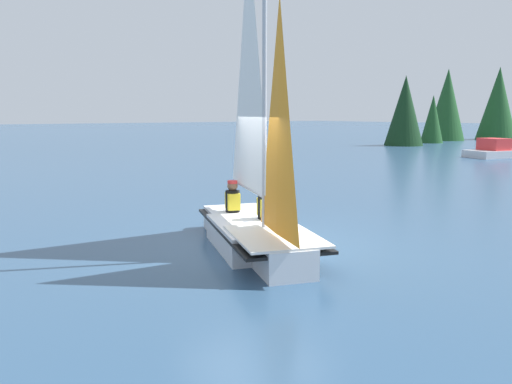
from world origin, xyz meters
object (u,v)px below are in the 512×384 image
sailor_crew (233,206)px  motorboat_distant (496,151)px  sailor_helm (265,212)px  sailboat_main (256,205)px

sailor_crew → motorboat_distant: 24.36m
sailor_helm → sailboat_main: bearing=-43.1°
sailor_helm → motorboat_distant: bearing=128.6°
motorboat_distant → sailor_helm: bearing=31.8°
sailor_crew → motorboat_distant: (23.56, 6.19, -0.24)m
sailor_helm → sailor_crew: bearing=-152.8°
sailboat_main → sailor_crew: sailboat_main is taller
sailor_crew → motorboat_distant: sailor_crew is taller
sailor_crew → sailor_helm: bearing=27.2°
sailboat_main → sailor_crew: size_ratio=5.19×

